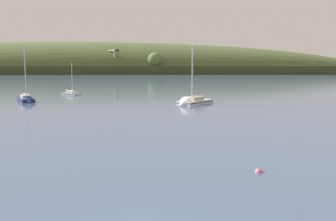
# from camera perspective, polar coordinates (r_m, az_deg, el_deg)

# --- Properties ---
(far_shoreline_hill) EXTENTS (608.63, 76.06, 47.55)m
(far_shoreline_hill) POSITION_cam_1_polar(r_m,az_deg,el_deg) (292.23, -13.37, 5.67)
(far_shoreline_hill) COLOR #35401E
(far_shoreline_hill) RESTS_ON ground
(dockside_crane) EXTENTS (11.39, 10.13, 17.65)m
(dockside_crane) POSITION_cam_1_polar(r_m,az_deg,el_deg) (263.71, -8.19, 7.41)
(dockside_crane) COLOR #4C4C51
(dockside_crane) RESTS_ON ground
(sailboat_near_mooring) EXTENTS (5.80, 5.14, 8.57)m
(sailboat_near_mooring) POSITION_cam_1_polar(r_m,az_deg,el_deg) (91.61, -14.42, 2.41)
(sailboat_near_mooring) COLOR #ADB2BC
(sailboat_near_mooring) RESTS_ON ground
(sailboat_midwater_white) EXTENTS (7.81, 8.50, 12.31)m
(sailboat_midwater_white) POSITION_cam_1_polar(r_m,az_deg,el_deg) (68.54, 3.61, 1.14)
(sailboat_midwater_white) COLOR white
(sailboat_midwater_white) RESTS_ON ground
(sailboat_far_left) EXTENTS (5.63, 7.45, 11.58)m
(sailboat_far_left) POSITION_cam_1_polar(r_m,az_deg,el_deg) (77.91, -20.91, 1.45)
(sailboat_far_left) COLOR navy
(sailboat_far_left) RESTS_ON ground
(mooring_buoy_foreground) EXTENTS (0.52, 0.52, 0.60)m
(mooring_buoy_foreground) POSITION_cam_1_polar(r_m,az_deg,el_deg) (26.95, 13.77, -9.19)
(mooring_buoy_foreground) COLOR #E06675
(mooring_buoy_foreground) RESTS_ON ground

